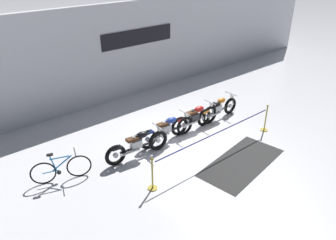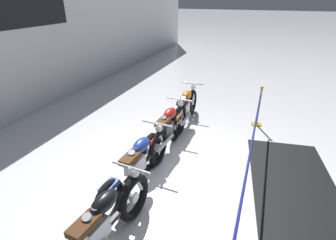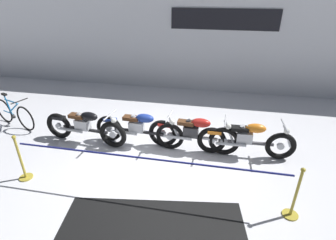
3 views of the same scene
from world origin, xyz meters
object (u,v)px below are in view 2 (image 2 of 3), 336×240
at_px(motorcycle_black_0, 98,231).
at_px(motorcycle_blue_1, 137,165).
at_px(stanchion_far_left, 242,202).
at_px(motorcycle_orange_3, 185,109).
at_px(floor_banner, 295,187).
at_px(motorcycle_red_2, 167,130).
at_px(stanchion_mid_left, 258,112).

xyz_separation_m(motorcycle_black_0, motorcycle_blue_1, (1.39, 0.17, 0.01)).
relative_size(motorcycle_black_0, stanchion_far_left, 0.43).
bearing_deg(motorcycle_blue_1, motorcycle_orange_3, -0.11).
relative_size(motorcycle_black_0, motorcycle_blue_1, 0.99).
bearing_deg(floor_banner, motorcycle_black_0, 126.05).
xyz_separation_m(motorcycle_red_2, motorcycle_orange_3, (1.26, -0.00, -0.02)).
bearing_deg(motorcycle_red_2, stanchion_mid_left, -41.95).
bearing_deg(floor_banner, motorcycle_red_2, 73.05).
distance_m(stanchion_mid_left, floor_banner, 2.52).
xyz_separation_m(motorcycle_black_0, floor_banner, (2.38, -2.43, -0.46)).
distance_m(motorcycle_black_0, stanchion_mid_left, 4.99).
distance_m(motorcycle_black_0, floor_banner, 3.43).
height_order(motorcycle_black_0, motorcycle_red_2, motorcycle_red_2).
bearing_deg(motorcycle_orange_3, stanchion_far_left, -150.38).
bearing_deg(motorcycle_orange_3, motorcycle_black_0, -177.63).
height_order(motorcycle_blue_1, motorcycle_orange_3, motorcycle_blue_1).
relative_size(motorcycle_red_2, stanchion_mid_left, 2.14).
height_order(motorcycle_red_2, stanchion_mid_left, stanchion_mid_left).
distance_m(motorcycle_blue_1, stanchion_mid_left, 3.78).
bearing_deg(stanchion_mid_left, motorcycle_red_2, 138.05).
bearing_deg(stanchion_mid_left, motorcycle_blue_1, 152.11).
bearing_deg(motorcycle_blue_1, stanchion_mid_left, -27.89).
relative_size(motorcycle_black_0, floor_banner, 0.73).
relative_size(motorcycle_blue_1, motorcycle_orange_3, 1.02).
bearing_deg(stanchion_mid_left, stanchion_far_left, 180.00).
xyz_separation_m(motorcycle_blue_1, motorcycle_orange_3, (2.64, -0.00, -0.02)).
bearing_deg(motorcycle_orange_3, motorcycle_blue_1, 179.89).
relative_size(motorcycle_orange_3, floor_banner, 0.73).
height_order(stanchion_far_left, stanchion_mid_left, same).
height_order(motorcycle_black_0, stanchion_mid_left, stanchion_mid_left).
bearing_deg(motorcycle_black_0, floor_banner, -45.58).
height_order(motorcycle_red_2, motorcycle_orange_3, motorcycle_red_2).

